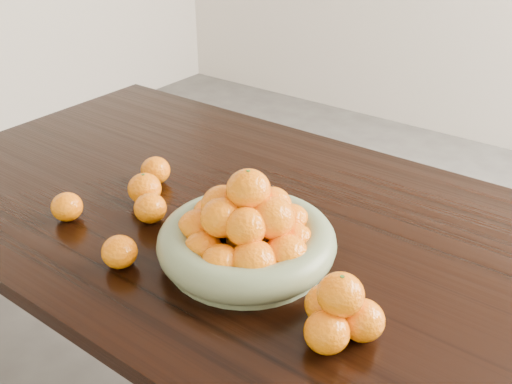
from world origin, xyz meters
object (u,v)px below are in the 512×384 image
Objects in this scene: fruit_bowl at (247,234)px; loose_orange_0 at (145,189)px; orange_pyramid at (339,312)px; dining_table at (274,255)px.

fruit_bowl is 4.53× the size of loose_orange_0.
fruit_bowl is 2.49× the size of orange_pyramid.
loose_orange_0 is at bearing 168.42° from orange_pyramid.
dining_table is at bearing 101.62° from fruit_bowl.
dining_table is 0.21m from fruit_bowl.
loose_orange_0 is (-0.34, 0.04, -0.02)m from fruit_bowl.
orange_pyramid is 1.82× the size of loose_orange_0.
dining_table is 0.35m from loose_orange_0.
loose_orange_0 is (-0.31, -0.11, 0.13)m from dining_table.
orange_pyramid is (0.30, -0.23, 0.14)m from dining_table.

